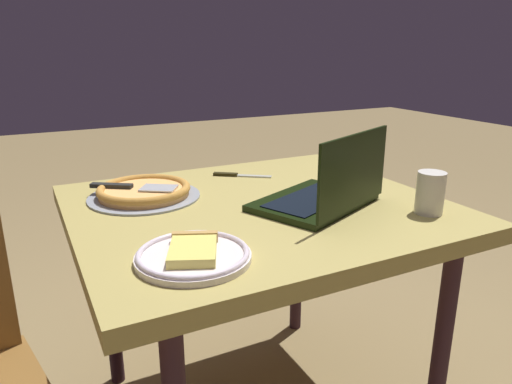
{
  "coord_description": "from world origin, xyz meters",
  "views": [
    {
      "loc": [
        0.58,
        1.13,
        1.16
      ],
      "look_at": [
        0.03,
        0.05,
        0.78
      ],
      "focal_mm": 33.2,
      "sensor_mm": 36.0,
      "label": 1
    }
  ],
  "objects": [
    {
      "name": "pizza_plate",
      "position": [
        0.29,
        0.27,
        0.75
      ],
      "size": [
        0.24,
        0.24,
        0.04
      ],
      "color": "white",
      "rests_on": "dining_table"
    },
    {
      "name": "drink_cup",
      "position": [
        -0.37,
        0.28,
        0.79
      ],
      "size": [
        0.07,
        0.07,
        0.11
      ],
      "color": "silver",
      "rests_on": "dining_table"
    },
    {
      "name": "table_knife",
      "position": [
        -0.07,
        -0.29,
        0.74
      ],
      "size": [
        0.17,
        0.13,
        0.01
      ],
      "color": "beige",
      "rests_on": "dining_table"
    },
    {
      "name": "laptop",
      "position": [
        -0.15,
        0.12,
        0.77
      ],
      "size": [
        0.41,
        0.36,
        0.22
      ],
      "color": "black",
      "rests_on": "dining_table"
    },
    {
      "name": "pizza_tray",
      "position": [
        0.27,
        -0.2,
        0.75
      ],
      "size": [
        0.33,
        0.33,
        0.04
      ],
      "color": "#9299A2",
      "rests_on": "dining_table"
    },
    {
      "name": "dining_table",
      "position": [
        0.0,
        0.0,
        0.66
      ],
      "size": [
        1.01,
        0.9,
        0.73
      ],
      "color": "tan",
      "rests_on": "ground_plane"
    }
  ]
}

